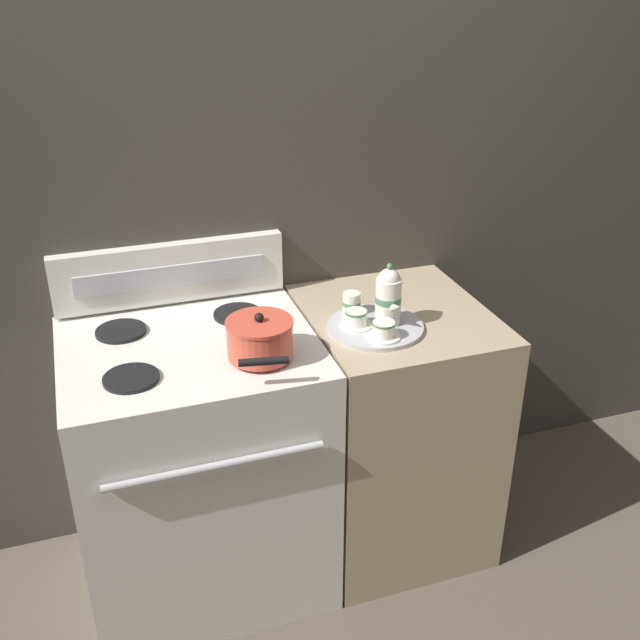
{
  "coord_description": "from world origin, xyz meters",
  "views": [
    {
      "loc": [
        -0.56,
        -2.02,
        2.02
      ],
      "look_at": [
        0.08,
        -0.12,
        0.99
      ],
      "focal_mm": 42.0,
      "sensor_mm": 36.0,
      "label": 1
    }
  ],
  "objects_px": {
    "saucepan": "(260,339)",
    "teacup_left": "(356,318)",
    "teapot": "(389,296)",
    "serving_tray": "(375,327)",
    "teacup_right": "(384,330)",
    "stove": "(200,465)",
    "creamer_jug": "(352,303)"
  },
  "relations": [
    {
      "from": "teapot",
      "to": "teacup_right",
      "type": "distance_m",
      "value": 0.12
    },
    {
      "from": "creamer_jug",
      "to": "teacup_right",
      "type": "bearing_deg",
      "value": -80.31
    },
    {
      "from": "serving_tray",
      "to": "teacup_left",
      "type": "xyz_separation_m",
      "value": [
        -0.06,
        0.01,
        0.03
      ]
    },
    {
      "from": "stove",
      "to": "teapot",
      "type": "bearing_deg",
      "value": -7.26
    },
    {
      "from": "teapot",
      "to": "creamer_jug",
      "type": "bearing_deg",
      "value": 129.3
    },
    {
      "from": "stove",
      "to": "creamer_jug",
      "type": "relative_size",
      "value": 12.92
    },
    {
      "from": "stove",
      "to": "serving_tray",
      "type": "xyz_separation_m",
      "value": [
        0.58,
        -0.08,
        0.46
      ]
    },
    {
      "from": "saucepan",
      "to": "teapot",
      "type": "relative_size",
      "value": 1.4
    },
    {
      "from": "creamer_jug",
      "to": "saucepan",
      "type": "bearing_deg",
      "value": -153.66
    },
    {
      "from": "stove",
      "to": "teapot",
      "type": "height_order",
      "value": "teapot"
    },
    {
      "from": "saucepan",
      "to": "teacup_left",
      "type": "height_order",
      "value": "saucepan"
    },
    {
      "from": "saucepan",
      "to": "serving_tray",
      "type": "bearing_deg",
      "value": 9.98
    },
    {
      "from": "teacup_left",
      "to": "creamer_jug",
      "type": "relative_size",
      "value": 1.48
    },
    {
      "from": "creamer_jug",
      "to": "stove",
      "type": "bearing_deg",
      "value": -177.57
    },
    {
      "from": "teapot",
      "to": "teacup_right",
      "type": "bearing_deg",
      "value": -120.27
    },
    {
      "from": "serving_tray",
      "to": "saucepan",
      "type": "bearing_deg",
      "value": -170.02
    },
    {
      "from": "serving_tray",
      "to": "creamer_jug",
      "type": "relative_size",
      "value": 4.29
    },
    {
      "from": "stove",
      "to": "teacup_right",
      "type": "xyz_separation_m",
      "value": [
        0.57,
        -0.17,
        0.5
      ]
    },
    {
      "from": "teacup_left",
      "to": "teacup_right",
      "type": "height_order",
      "value": "same"
    },
    {
      "from": "stove",
      "to": "saucepan",
      "type": "bearing_deg",
      "value": -39.01
    },
    {
      "from": "stove",
      "to": "teacup_left",
      "type": "xyz_separation_m",
      "value": [
        0.52,
        -0.07,
        0.5
      ]
    },
    {
      "from": "stove",
      "to": "teapot",
      "type": "distance_m",
      "value": 0.84
    },
    {
      "from": "serving_tray",
      "to": "creamer_jug",
      "type": "distance_m",
      "value": 0.12
    },
    {
      "from": "serving_tray",
      "to": "teacup_right",
      "type": "height_order",
      "value": "teacup_right"
    },
    {
      "from": "teacup_left",
      "to": "creamer_jug",
      "type": "xyz_separation_m",
      "value": [
        0.02,
        0.09,
        0.01
      ]
    },
    {
      "from": "stove",
      "to": "creamer_jug",
      "type": "height_order",
      "value": "creamer_jug"
    },
    {
      "from": "saucepan",
      "to": "serving_tray",
      "type": "relative_size",
      "value": 0.93
    },
    {
      "from": "teapot",
      "to": "teacup_left",
      "type": "bearing_deg",
      "value": 173.5
    },
    {
      "from": "serving_tray",
      "to": "teapot",
      "type": "xyz_separation_m",
      "value": [
        0.04,
        0.0,
        0.1
      ]
    },
    {
      "from": "saucepan",
      "to": "creamer_jug",
      "type": "xyz_separation_m",
      "value": [
        0.35,
        0.17,
        -0.02
      ]
    },
    {
      "from": "saucepan",
      "to": "teacup_left",
      "type": "distance_m",
      "value": 0.34
    },
    {
      "from": "serving_tray",
      "to": "teacup_left",
      "type": "distance_m",
      "value": 0.07
    }
  ]
}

